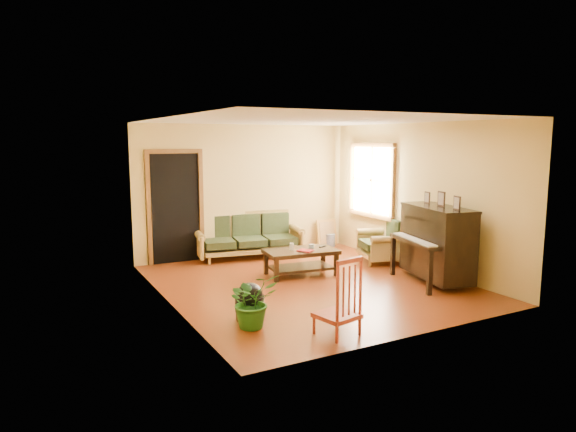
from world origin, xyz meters
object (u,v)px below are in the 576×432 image
sofa (249,236)px  red_chair (337,296)px  piano (437,245)px  armchair (380,240)px  ceramic_crock (330,240)px  coffee_table (301,262)px  potted_plant (253,300)px  footstool (250,306)px

sofa → red_chair: size_ratio=2.13×
sofa → piano: bearing=-47.7°
piano → armchair: bearing=100.4°
armchair → ceramic_crock: armchair is taller
coffee_table → potted_plant: (-1.75, -1.87, 0.12)m
coffee_table → red_chair: (-0.97, -2.57, 0.26)m
sofa → armchair: sofa is taller
coffee_table → armchair: armchair is taller
piano → sofa: bearing=135.7°
coffee_table → piano: bearing=-40.0°
armchair → ceramic_crock: size_ratio=3.15×
sofa → coffee_table: sofa is taller
coffee_table → armchair: 1.80m
armchair → footstool: (-3.46, -1.71, -0.25)m
coffee_table → armchair: bearing=3.5°
armchair → piano: (-0.08, -1.54, 0.19)m
armchair → red_chair: size_ratio=0.91×
footstool → red_chair: red_chair is taller
red_chair → ceramic_crock: bearing=46.3°
potted_plant → sofa: bearing=66.6°
coffee_table → footstool: bearing=-136.2°
piano → footstool: (-3.38, -0.17, -0.44)m
piano → red_chair: (-2.68, -1.13, -0.14)m
footstool → sofa: bearing=66.1°
coffee_table → red_chair: size_ratio=1.27×
coffee_table → footstool: size_ratio=3.21×
sofa → piano: 3.63m
armchair → sofa: bearing=161.0°
coffee_table → ceramic_crock: 2.49m
coffee_table → ceramic_crock: (1.74, 1.78, -0.08)m
sofa → coffee_table: 1.66m
potted_plant → piano: bearing=7.3°
footstool → potted_plant: size_ratio=0.55×
piano → red_chair: size_ratio=1.47×
coffee_table → piano: (1.71, -1.43, 0.40)m
red_chair → potted_plant: red_chair is taller
coffee_table → piano: 2.26m
ceramic_crock → potted_plant: size_ratio=0.40×
sofa → potted_plant: bearing=-103.5°
piano → red_chair: 2.91m
sofa → red_chair: bearing=-90.0°
coffee_table → red_chair: bearing=-110.7°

